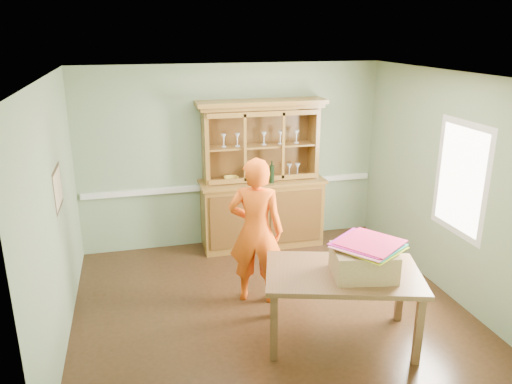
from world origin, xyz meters
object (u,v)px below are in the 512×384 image
object	(u,v)px
person	(256,231)
dining_table	(343,280)
china_hutch	(261,196)
cardboard_box	(363,263)

from	to	relation	value
person	dining_table	bearing A→B (deg)	144.43
dining_table	china_hutch	bearing A→B (deg)	110.75
dining_table	person	distance (m)	1.23
china_hutch	person	size ratio (longest dim) A/B	1.23
dining_table	cardboard_box	bearing A→B (deg)	-20.66
china_hutch	cardboard_box	size ratio (longest dim) A/B	3.61
china_hutch	dining_table	distance (m)	2.61
china_hutch	dining_table	size ratio (longest dim) A/B	1.23
cardboard_box	person	xyz separation A→B (m)	(-0.83, 1.14, -0.04)
dining_table	person	bearing A→B (deg)	139.91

